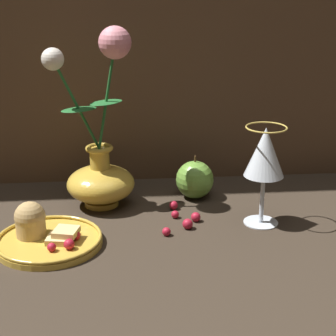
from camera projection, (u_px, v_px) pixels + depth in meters
ground_plane at (173, 226)px, 1.00m from camera, size 2.40×2.40×0.00m
vase at (100, 159)px, 1.06m from camera, size 0.16×0.13×0.34m
plate_with_pastries at (44, 235)px, 0.93m from camera, size 0.18×0.18×0.07m
wine_glass at (264, 155)px, 0.97m from camera, size 0.07×0.07×0.18m
apple_beside_vase at (195, 180)px, 1.12m from camera, size 0.08×0.08×0.09m
berry_near_plate at (174, 205)px, 1.07m from camera, size 0.02×0.02×0.02m
berry_front_center at (175, 214)px, 1.03m from camera, size 0.01×0.01×0.01m
berry_by_glass_stem at (188, 224)px, 0.99m from camera, size 0.02×0.02×0.02m
berry_under_candlestick at (166, 232)px, 0.96m from camera, size 0.01×0.01×0.01m
berry_far_right at (196, 217)px, 1.02m from camera, size 0.02×0.02×0.02m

